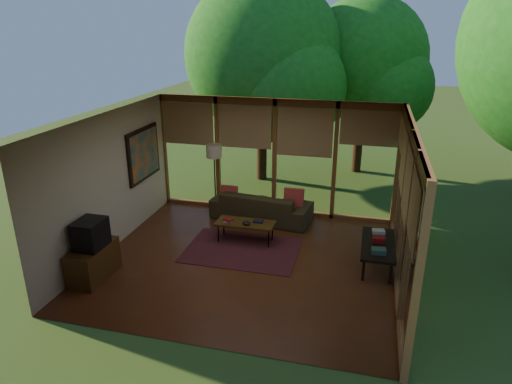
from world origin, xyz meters
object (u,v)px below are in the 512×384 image
(floor_lamp, at_px, (214,155))
(coffee_table, at_px, (245,224))
(sofa, at_px, (261,206))
(media_cabinet, at_px, (93,262))
(television, at_px, (90,234))
(side_console, at_px, (378,245))

(floor_lamp, bearing_deg, coffee_table, -50.64)
(sofa, bearing_deg, media_cabinet, 61.88)
(media_cabinet, distance_m, coffee_table, 3.02)
(sofa, bearing_deg, television, 62.12)
(floor_lamp, bearing_deg, television, -107.87)
(floor_lamp, bearing_deg, sofa, -9.01)
(sofa, relative_size, floor_lamp, 1.37)
(television, distance_m, coffee_table, 3.04)
(media_cabinet, relative_size, coffee_table, 0.83)
(television, relative_size, coffee_table, 0.46)
(coffee_table, height_order, side_console, side_console)
(floor_lamp, distance_m, coffee_table, 2.03)
(media_cabinet, distance_m, floor_lamp, 3.74)
(floor_lamp, relative_size, coffee_table, 1.38)
(coffee_table, bearing_deg, television, -137.38)
(side_console, bearing_deg, television, -161.10)
(sofa, bearing_deg, side_console, 156.50)
(sofa, xyz_separation_m, floor_lamp, (-1.17, 0.19, 1.08))
(floor_lamp, xyz_separation_m, coffee_table, (1.11, -1.36, -1.01))
(television, height_order, floor_lamp, floor_lamp)
(side_console, bearing_deg, coffee_table, 172.02)
(television, xyz_separation_m, side_console, (4.85, 1.66, -0.44))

